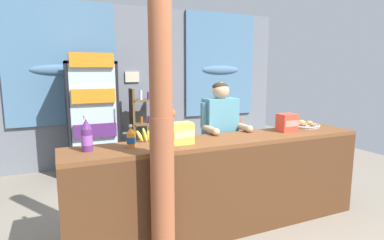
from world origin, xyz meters
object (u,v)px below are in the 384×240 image
Objects in this scene: stall_counter at (229,177)px; plastic_lawn_chair at (225,140)px; pastry_tray at (303,125)px; snack_box_instant_noodle at (181,133)px; drink_fridge at (92,111)px; shopkeeper at (220,131)px; soda_bottle_grape_soda at (87,136)px; snack_box_crackers at (287,123)px; bottle_shelf_rack at (145,126)px; soda_bottle_orange_soda at (131,138)px; banana_bunch at (149,135)px; timber_post at (161,123)px.

stall_counter is 1.99m from plastic_lawn_chair.
snack_box_instant_noodle is at bearing -172.53° from pastry_tray.
drink_fridge reaches higher than shopkeeper.
soda_bottle_grape_soda is 1.55× the size of snack_box_crackers.
snack_box_crackers is at bearing -67.96° from bottle_shelf_rack.
bottle_shelf_rack is 6.56× the size of soda_bottle_orange_soda.
banana_bunch is (-0.25, 0.20, -0.04)m from snack_box_instant_noodle.
drink_fridge is 9.51× the size of snack_box_crackers.
stall_counter is 3.59× the size of plastic_lawn_chair.
snack_box_crackers is at bearing -0.25° from soda_bottle_grape_soda.
snack_box_instant_noodle is (-0.47, 0.08, 0.47)m from stall_counter.
plastic_lawn_chair is at bearing 49.18° from timber_post.
soda_bottle_grape_soda is (-0.28, -2.17, 0.06)m from drink_fridge.
drink_fridge is 2.16× the size of plastic_lawn_chair.
snack_box_crackers is 0.41m from pastry_tray.
shopkeeper reaches higher than soda_bottle_orange_soda.
soda_bottle_grape_soda is 2.49m from pastry_tray.
shopkeeper reaches higher than stall_counter.
stall_counter is 2.34× the size of bottle_shelf_rack.
plastic_lawn_chair is 2.26m from snack_box_instant_noodle.
soda_bottle_grape_soda reaches higher than banana_bunch.
timber_post reaches higher than plastic_lawn_chair.
stall_counter is 15.10× the size of snack_box_instant_noodle.
drink_fridge is at bearing 113.49° from stall_counter.
bottle_shelf_rack is at bearing 77.18° from timber_post.
drink_fridge is at bearing 97.98° from banana_bunch.
soda_bottle_grape_soda is (-1.29, 0.15, 0.50)m from stall_counter.
soda_bottle_grape_soda is 2.10m from snack_box_crackers.
banana_bunch is at bearing 158.76° from stall_counter.
timber_post is 1.28m from shopkeeper.
pastry_tray is at bearing -12.69° from shopkeeper.
pastry_tray is at bearing 14.21° from stall_counter.
timber_post is 2.61m from drink_fridge.
bottle_shelf_rack reaches higher than stall_counter.
stall_counter is 2.52m from bottle_shelf_rack.
soda_bottle_grape_soda is (-1.48, -0.37, 0.14)m from shopkeeper.
shopkeeper is 7.38× the size of soda_bottle_orange_soda.
drink_fridge is at bearing 129.87° from snack_box_crackers.
stall_counter is at bearing -66.51° from drink_fridge.
bottle_shelf_rack is 4.36× the size of soda_bottle_grape_soda.
shopkeeper reaches higher than soda_bottle_grape_soda.
shopkeeper is at bearing 39.34° from timber_post.
snack_box_instant_noodle is at bearing -5.02° from soda_bottle_grape_soda.
drink_fridge is at bearing 82.60° from soda_bottle_grape_soda.
snack_box_crackers is at bearing 14.50° from timber_post.
stall_counter is 0.89m from banana_bunch.
snack_box_instant_noodle is at bearing 48.91° from timber_post.
drink_fridge is 2.19m from soda_bottle_orange_soda.
snack_box_crackers is 1.54m from banana_bunch.
soda_bottle_grape_soda is at bearing -97.40° from drink_fridge.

